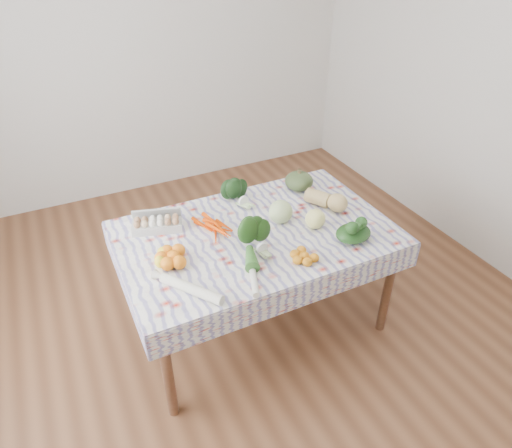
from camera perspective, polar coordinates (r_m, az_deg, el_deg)
name	(u,v)px	position (r m, az deg, el deg)	size (l,w,h in m)	color
ground	(256,320)	(3.29, 0.00, -11.91)	(4.50, 4.50, 0.00)	brown
wall_back	(147,46)	(4.53, -13.48, 20.85)	(4.00, 0.04, 2.80)	silver
dining_table	(256,243)	(2.84, 0.00, -2.37)	(1.60, 1.00, 0.75)	brown
tablecloth	(256,233)	(2.80, 0.00, -1.09)	(1.66, 1.06, 0.01)	silver
egg_carton	(157,225)	(2.85, -12.28, -0.13)	(0.30, 0.12, 0.08)	#B8B8B2
carrot_bunch	(215,229)	(2.80, -5.14, -0.60)	(0.23, 0.21, 0.04)	#E84101
kale_bunch	(239,193)	(3.04, -2.16, 3.93)	(0.18, 0.16, 0.16)	#153213
kabocha_squash	(299,181)	(3.23, 5.39, 5.38)	(0.20, 0.20, 0.13)	#3D5029
cabbage	(281,212)	(2.85, 3.10, 1.55)	(0.15, 0.15, 0.15)	#B3CB84
butternut_squash	(327,199)	(3.04, 8.87, 3.17)	(0.13, 0.28, 0.13)	tan
orange_cluster	(173,257)	(2.57, -10.32, -4.03)	(0.25, 0.25, 0.08)	orange
broccoli	(257,240)	(2.62, 0.10, -2.07)	(0.17, 0.17, 0.12)	#1E4514
mandarin_cluster	(304,255)	(2.57, 6.07, -3.92)	(0.19, 0.19, 0.06)	orange
grapefruit	(315,219)	(2.83, 7.41, 0.64)	(0.12, 0.12, 0.12)	#F2ED81
spinach_bag	(353,233)	(2.76, 12.06, -1.14)	(0.22, 0.18, 0.10)	#173613
daikon	(191,289)	(2.37, -8.08, -8.01)	(0.06, 0.06, 0.39)	silver
leek	(253,272)	(2.46, -0.41, -6.02)	(0.04, 0.04, 0.36)	beige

